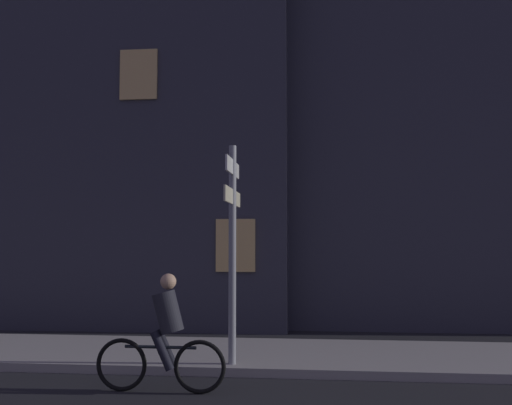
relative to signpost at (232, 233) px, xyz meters
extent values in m
cube|color=#9E9991|center=(0.04, 1.16, -2.12)|extent=(40.00, 2.96, 0.14)
cylinder|color=gray|center=(0.00, 0.00, -0.33)|extent=(0.12, 0.12, 3.46)
cube|color=white|center=(0.00, 0.00, 1.05)|extent=(0.03, 1.27, 0.24)
cube|color=beige|center=(0.00, 0.00, 0.58)|extent=(0.03, 1.58, 0.24)
torus|color=black|center=(-1.33, -1.33, -1.83)|extent=(0.72, 0.08, 0.72)
torus|color=black|center=(-0.23, -1.36, -1.83)|extent=(0.72, 0.08, 0.72)
cylinder|color=black|center=(-0.78, -1.35, -1.58)|extent=(1.00, 0.07, 0.04)
cylinder|color=#26262D|center=(-0.68, -1.35, -1.11)|extent=(0.46, 0.33, 0.61)
sphere|color=tan|center=(-0.68, -1.35, -0.69)|extent=(0.22, 0.22, 0.22)
cylinder|color=black|center=(-0.74, -1.44, -1.61)|extent=(0.34, 0.13, 0.55)
cylinder|color=black|center=(-0.73, -1.26, -1.61)|extent=(0.34, 0.13, 0.55)
cube|color=#383842|center=(-5.20, 7.91, 7.38)|extent=(11.65, 7.71, 19.15)
cube|color=#F2C672|center=(-0.54, 4.02, -0.19)|extent=(0.90, 0.06, 1.20)
cube|color=#F2C672|center=(-2.87, 4.02, 3.84)|extent=(0.90, 0.06, 1.20)
camera|label=1|loc=(1.42, -9.37, -0.20)|focal=41.69mm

